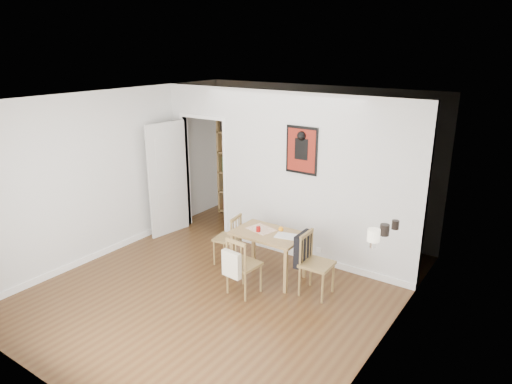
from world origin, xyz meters
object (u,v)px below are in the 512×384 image
Objects in this scene: chair_right at (316,263)px; red_glass at (258,229)px; ceramic_jar_a at (385,230)px; bookshelf at (240,164)px; dining_table at (269,238)px; chair_front at (243,265)px; ceramic_jar_b at (395,225)px; chair_left at (228,239)px; fireplace at (386,281)px; orange_fruit at (281,229)px; notebook at (286,236)px; mantel_lamp at (374,236)px.

red_glass is at bearing 179.80° from chair_right.
bookshelf is at bearing 149.74° from ceramic_jar_a.
dining_table is 0.62m from chair_front.
ceramic_jar_b is at bearing -26.88° from bookshelf.
fireplace is at bearing -6.75° from chair_left.
chair_front is 11.55× the size of orange_fruit.
notebook is (0.27, 0.02, 0.09)m from dining_table.
bookshelf reaches higher than chair_right.
chair_left is 2.74m from mantel_lamp.
bookshelf is 4.41m from mantel_lamp.
red_glass reaches higher than dining_table.
mantel_lamp is at bearing -25.50° from orange_fruit.
chair_left is 0.38× the size of bookshelf.
dining_table is 1.27× the size of chair_left.
mantel_lamp is 1.94× the size of ceramic_jar_b.
chair_front is 6.33× the size of ceramic_jar_a.
orange_fruit is at bearing 165.89° from fireplace.
bookshelf is 19.54× the size of ceramic_jar_b.
chair_front is (-0.02, -0.59, -0.18)m from dining_table.
red_glass reaches higher than orange_fruit.
chair_right is 3.08× the size of notebook.
mantel_lamp reaches higher than fireplace.
chair_front is 0.80m from orange_fruit.
chair_right is at bearing -2.64° from chair_left.
dining_table is 1.21× the size of chair_front.
chair_right is at bearing 168.80° from ceramic_jar_a.
orange_fruit reaches higher than dining_table.
fireplace is 1.75m from orange_fruit.
orange_fruit is at bearing 154.50° from mantel_lamp.
notebook is (0.15, -0.11, -0.03)m from orange_fruit.
bookshelf is at bearing 145.37° from mantel_lamp.
dining_table is 1.15× the size of chair_right.
bookshelf is 4.18m from ceramic_jar_a.
orange_fruit is at bearing 175.69° from ceramic_jar_b.
chair_front is 0.73m from notebook.
bookshelf reaches higher than ceramic_jar_a.
mantel_lamp reaches higher than chair_left.
ceramic_jar_a is (0.94, -0.19, 0.77)m from chair_right.
chair_right is 12.13× the size of orange_fruit.
dining_table is at bearing 175.62° from chair_right.
chair_left is (-0.76, 0.01, -0.21)m from dining_table.
fireplace is (3.69, -2.15, -0.43)m from bookshelf.
bookshelf is 2.84m from notebook.
bookshelf reaches higher than chair_front.
chair_right is 0.97m from red_glass.
orange_fruit is at bearing -40.87° from bookshelf.
dining_table is at bearing -174.77° from notebook.
notebook is (0.29, 0.62, 0.27)m from chair_front.
fireplace is 17.35× the size of orange_fruit.
orange_fruit is at bearing 166.75° from ceramic_jar_a.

